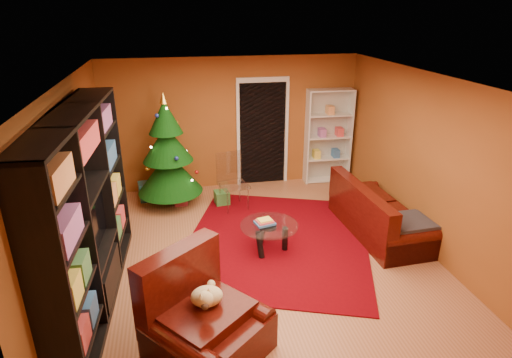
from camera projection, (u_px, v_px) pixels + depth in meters
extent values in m
cube|color=#965738|center=(261.00, 254.00, 6.48)|extent=(5.00, 5.50, 0.05)
cube|color=silver|center=(262.00, 77.00, 5.48)|extent=(5.00, 5.50, 0.05)
cube|color=brown|center=(233.00, 123.00, 8.50)|extent=(5.00, 0.05, 2.60)
cube|color=brown|center=(71.00, 187.00, 5.53)|extent=(0.05, 5.50, 2.60)
cube|color=brown|center=(425.00, 161.00, 6.44)|extent=(0.05, 5.50, 2.60)
cube|color=#5B0007|center=(277.00, 241.00, 6.78)|extent=(3.74, 4.02, 0.02)
cube|color=#1D5D70|center=(148.00, 191.00, 8.22)|extent=(0.38, 0.38, 0.33)
cube|color=#2D6C2F|center=(222.00, 198.00, 8.02)|extent=(0.29, 0.29, 0.26)
cube|color=maroon|center=(180.00, 198.00, 8.03)|extent=(0.27, 0.27, 0.24)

